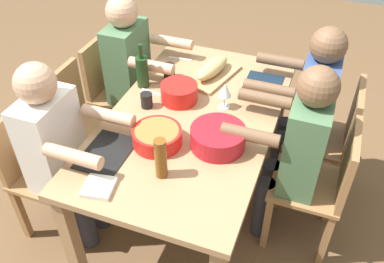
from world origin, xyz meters
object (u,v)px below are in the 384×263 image
object	(u,v)px
chair_far_left	(40,166)
wine_bottle	(142,71)
serving_bowl_pasta	(218,136)
serving_bowl_fruit	(157,136)
cup_far_center	(147,100)
napkin_stack	(99,187)
diner_near_right	(308,102)
cutting_board	(212,75)
chair_near_center	(323,182)
beer_bottle	(161,158)
cup_far_right	(169,71)
chair_far_right	(114,87)
diner_far_right	(133,67)
dining_table	(192,129)
wine_glass	(225,91)
serving_bowl_salad	(179,91)
bread_loaf	(212,68)
chair_far_center	(81,122)
diner_far_left	(59,146)
chair_near_right	(331,135)
diner_near_center	(296,146)

from	to	relation	value
chair_far_left	wine_bottle	size ratio (longest dim) A/B	2.93
serving_bowl_pasta	serving_bowl_fruit	distance (m)	0.32
cup_far_center	napkin_stack	size ratio (longest dim) A/B	0.65
diner_near_right	cutting_board	xyz separation A→B (m)	(0.00, 0.63, 0.05)
serving_bowl_pasta	chair_near_center	bearing A→B (deg)	-71.97
beer_bottle	cup_far_right	xyz separation A→B (m)	(0.84, 0.31, -0.06)
chair_far_right	cup_far_right	distance (m)	0.60
chair_far_left	diner_far_right	bearing A→B (deg)	-11.63
dining_table	wine_glass	distance (m)	0.29
diner_near_right	serving_bowl_salad	xyz separation A→B (m)	(-0.32, 0.73, 0.10)
wine_bottle	bread_loaf	bearing A→B (deg)	-55.99
chair_far_center	chair_far_left	bearing A→B (deg)	180.00
chair_far_right	diner_far_left	world-z (taller)	diner_far_left
cup_far_right	wine_glass	bearing A→B (deg)	-114.21
serving_bowl_salad	chair_far_center	bearing A→B (deg)	101.04
diner_far_right	chair_far_center	distance (m)	0.53
diner_near_right	cutting_board	distance (m)	0.63
cup_far_center	napkin_stack	bearing A→B (deg)	-174.30
diner_near_right	serving_bowl_fruit	xyz separation A→B (m)	(-0.73, 0.70, 0.09)
chair_far_center	diner_far_right	bearing A→B (deg)	-22.37
chair_near_center	serving_bowl_pasta	size ratio (longest dim) A/B	2.92
cup_far_right	napkin_stack	xyz separation A→B (m)	(-1.02, -0.07, -0.04)
chair_near_center	cutting_board	distance (m)	0.97
diner_far_right	chair_far_center	bearing A→B (deg)	157.63
serving_bowl_fruit	dining_table	bearing A→B (deg)	-18.01
diner_far_left	wine_bottle	xyz separation A→B (m)	(0.64, -0.20, 0.15)
serving_bowl_salad	cutting_board	size ratio (longest dim) A/B	0.55
dining_table	wine_glass	xyz separation A→B (m)	(0.15, -0.15, 0.20)
chair_far_left	serving_bowl_salad	distance (m)	0.93
chair_far_right	chair_far_left	bearing A→B (deg)	180.00
dining_table	chair_far_left	bearing A→B (deg)	119.51
cutting_board	beer_bottle	xyz separation A→B (m)	(-0.94, -0.05, 0.10)
chair_far_center	beer_bottle	distance (m)	1.02
serving_bowl_fruit	wine_glass	bearing A→B (deg)	-28.61
diner_far_left	bread_loaf	distance (m)	1.07
chair_near_right	wine_glass	world-z (taller)	wine_glass
dining_table	cup_far_right	xyz separation A→B (m)	(0.35, 0.29, 0.14)
diner_near_right	chair_near_center	distance (m)	0.53
diner_far_left	wine_bottle	world-z (taller)	diner_far_left
chair_far_center	chair_far_right	bearing A→B (deg)	0.00
dining_table	wine_glass	world-z (taller)	wine_glass
diner_near_center	serving_bowl_salad	world-z (taller)	diner_near_center
chair_near_center	cutting_board	xyz separation A→B (m)	(0.45, 0.81, 0.27)
chair_far_left	serving_bowl_fruit	xyz separation A→B (m)	(0.17, -0.70, 0.31)
chair_near_center	wine_bottle	size ratio (longest dim) A/B	2.93
serving_bowl_salad	bread_loaf	distance (m)	0.34
chair_far_right	chair_far_left	distance (m)	0.89
chair_far_left	cup_far_center	xyz separation A→B (m)	(0.45, -0.50, 0.30)
serving_bowl_salad	cup_far_center	world-z (taller)	serving_bowl_salad
chair_near_center	beer_bottle	bearing A→B (deg)	122.58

